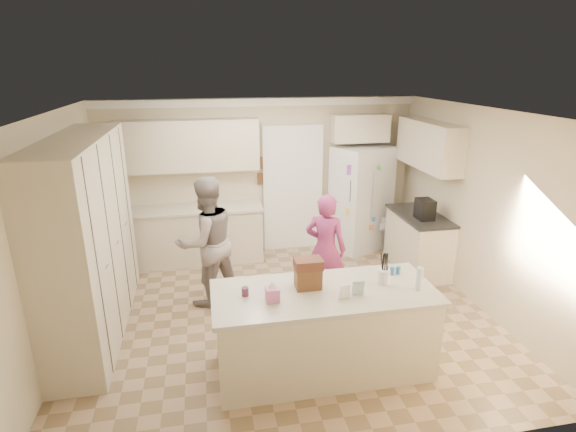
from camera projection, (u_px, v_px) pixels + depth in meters
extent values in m
cube|color=#A18465|center=(286.00, 317.00, 5.84)|extent=(5.20, 4.60, 0.02)
cube|color=white|center=(285.00, 111.00, 4.99)|extent=(5.20, 4.60, 0.02)
cube|color=beige|center=(260.00, 177.00, 7.56)|extent=(5.20, 0.02, 2.60)
cube|color=beige|center=(343.00, 325.00, 3.27)|extent=(5.20, 0.02, 2.60)
cube|color=beige|center=(53.00, 237.00, 4.95)|extent=(0.02, 4.60, 2.60)
cube|color=beige|center=(481.00, 209.00, 5.88)|extent=(0.02, 4.60, 2.60)
cube|color=white|center=(259.00, 102.00, 7.12)|extent=(5.20, 0.08, 0.12)
cube|color=beige|center=(89.00, 239.00, 5.23)|extent=(0.60, 2.60, 2.35)
cube|color=beige|center=(194.00, 236.00, 7.35)|extent=(2.20, 0.60, 0.88)
cube|color=beige|center=(192.00, 209.00, 7.19)|extent=(2.24, 0.63, 0.04)
cube|color=beige|center=(188.00, 146.00, 6.99)|extent=(2.20, 0.35, 0.80)
cube|color=black|center=(293.00, 190.00, 7.71)|extent=(0.90, 0.06, 2.10)
cube|color=white|center=(293.00, 191.00, 7.68)|extent=(1.02, 0.03, 2.22)
cube|color=brown|center=(262.00, 163.00, 7.45)|extent=(0.15, 0.02, 0.20)
cube|color=brown|center=(262.00, 179.00, 7.54)|extent=(0.15, 0.02, 0.20)
cube|color=white|center=(361.00, 198.00, 7.76)|extent=(1.11, 1.01, 1.80)
cube|color=gray|center=(368.00, 204.00, 7.43)|extent=(0.02, 0.02, 1.78)
cube|color=black|center=(356.00, 191.00, 7.31)|extent=(0.22, 0.03, 0.35)
cylinder|color=silver|center=(366.00, 196.00, 7.36)|extent=(0.02, 0.02, 0.85)
cylinder|color=silver|center=(372.00, 196.00, 7.38)|extent=(0.02, 0.02, 0.85)
cube|color=beige|center=(360.00, 128.00, 7.43)|extent=(0.95, 0.35, 0.45)
cube|color=beige|center=(418.00, 243.00, 7.03)|extent=(0.60, 1.20, 0.88)
cube|color=#2D2B28|center=(420.00, 216.00, 6.88)|extent=(0.63, 1.24, 0.04)
cube|color=beige|center=(429.00, 145.00, 6.75)|extent=(0.35, 1.50, 0.70)
cube|color=black|center=(425.00, 209.00, 6.63)|extent=(0.22, 0.28, 0.30)
cube|color=beige|center=(323.00, 332.00, 4.70)|extent=(2.20, 0.90, 0.88)
cube|color=beige|center=(324.00, 293.00, 4.56)|extent=(2.28, 0.96, 0.05)
cylinder|color=white|center=(384.00, 277.00, 4.69)|extent=(0.13, 0.13, 0.15)
cube|color=pink|center=(272.00, 294.00, 4.33)|extent=(0.13, 0.13, 0.14)
cone|color=white|center=(272.00, 284.00, 4.30)|extent=(0.08, 0.08, 0.08)
cube|color=brown|center=(308.00, 278.00, 4.58)|extent=(0.26, 0.18, 0.22)
cube|color=#592D1E|center=(308.00, 264.00, 4.53)|extent=(0.28, 0.20, 0.10)
cylinder|color=#59263F|center=(245.00, 292.00, 4.44)|extent=(0.07, 0.07, 0.09)
cube|color=white|center=(345.00, 292.00, 4.36)|extent=(0.12, 0.06, 0.16)
cube|color=silver|center=(358.00, 288.00, 4.44)|extent=(0.12, 0.05, 0.16)
cylinder|color=silver|center=(419.00, 279.00, 4.54)|extent=(0.07, 0.07, 0.24)
cylinder|color=teal|center=(392.00, 271.00, 4.88)|extent=(0.05, 0.05, 0.09)
cylinder|color=teal|center=(398.00, 270.00, 4.90)|extent=(0.05, 0.05, 0.09)
imported|color=gray|center=(207.00, 242.00, 5.92)|extent=(1.07, 0.99, 1.76)
imported|color=#AB3184|center=(325.00, 249.00, 6.01)|extent=(0.66, 0.59, 1.52)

